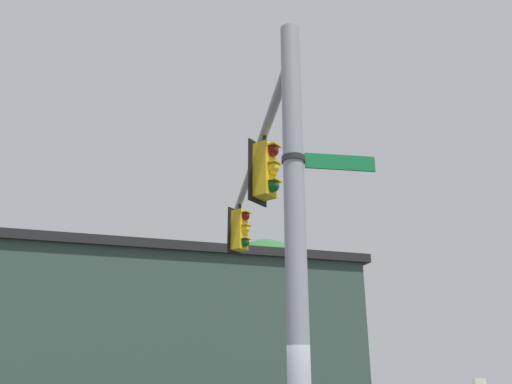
{
  "coord_description": "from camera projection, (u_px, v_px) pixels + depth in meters",
  "views": [
    {
      "loc": [
        5.45,
        3.41,
        2.12
      ],
      "look_at": [
        -2.51,
        -2.49,
        5.74
      ],
      "focal_mm": 36.03,
      "sensor_mm": 36.0,
      "label": 1
    }
  ],
  "objects": [
    {
      "name": "traffic_light_mid_inner",
      "position": [
        240.0,
        230.0,
        13.31
      ],
      "size": [
        0.54,
        0.49,
        1.31
      ],
      "color": "black"
    },
    {
      "name": "street_name_sign",
      "position": [
        315.0,
        161.0,
        7.02
      ],
      "size": [
        0.99,
        0.99,
        0.22
      ],
      "color": "#147238"
    },
    {
      "name": "mast_arm",
      "position": [
        254.0,
        163.0,
        11.14
      ],
      "size": [
        5.62,
        5.58,
        0.16
      ],
      "primitive_type": "cylinder",
      "rotation": [
        0.0,
        1.57,
        3.92
      ],
      "color": "gray"
    },
    {
      "name": "signal_pole",
      "position": [
        296.0,
        260.0,
        6.51
      ],
      "size": [
        0.28,
        0.28,
        7.07
      ],
      "primitive_type": "cylinder",
      "color": "gray",
      "rests_on": "ground"
    },
    {
      "name": "storefront_building",
      "position": [
        164.0,
        349.0,
        18.84
      ],
      "size": [
        15.28,
        14.23,
        6.28
      ],
      "color": "#33473D",
      "rests_on": "ground"
    },
    {
      "name": "tree_by_storefront",
      "position": [
        266.0,
        287.0,
        19.74
      ],
      "size": [
        3.6,
        3.6,
        7.3
      ],
      "color": "#4C3823",
      "rests_on": "ground"
    },
    {
      "name": "traffic_light_nearest_pole",
      "position": [
        266.0,
        170.0,
        9.49
      ],
      "size": [
        0.54,
        0.49,
        1.31
      ],
      "color": "black"
    }
  ]
}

